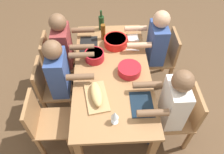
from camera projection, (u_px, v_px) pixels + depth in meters
The scene contains 23 objects.
ground_plane at pixel (112, 106), 3.08m from camera, with size 8.00×8.00×0.00m, color brown.
dining_table at pixel (112, 76), 2.59m from camera, with size 1.76×0.88×0.74m.
chair_far_left at pixel (164, 56), 3.06m from camera, with size 0.40×0.40×0.85m.
diner_far_left at pixel (153, 45), 2.89m from camera, with size 0.41×0.53×1.20m.
chair_near_center at pixel (51, 87), 2.70m from camera, with size 0.40×0.40×0.85m.
diner_near_center at pixel (63, 75), 2.54m from camera, with size 0.41×0.53×1.20m.
chair_near_left at pixel (56, 60), 3.01m from camera, with size 0.40×0.40×0.85m.
diner_near_left at pixel (66, 48), 2.86m from camera, with size 0.41×0.53×1.20m.
chair_near_right at pixel (45, 121), 2.38m from camera, with size 0.40×0.40×0.85m.
chair_far_right at pixel (182, 115), 2.43m from camera, with size 0.40×0.40×0.85m.
diner_far_right at pixel (170, 105), 2.26m from camera, with size 0.41×0.53×1.20m.
serving_bowl_pasta at pixel (129, 69), 2.47m from camera, with size 0.27×0.27×0.09m.
serving_bowl_salad at pixel (94, 56), 2.61m from camera, with size 0.24×0.24×0.11m.
serving_bowl_greens at pixel (116, 41), 2.79m from camera, with size 0.30×0.30×0.11m.
cutting_board at pixel (97, 97), 2.27m from camera, with size 0.40×0.22×0.02m, color tan.
bread_loaf at pixel (96, 94), 2.23m from camera, with size 0.32×0.11×0.09m, color tan.
wine_bottle at pixel (101, 22), 2.97m from camera, with size 0.08×0.08×0.29m.
beer_bottle at pixel (103, 32), 2.83m from camera, with size 0.06×0.06×0.22m, color brown.
wine_glass at pixel (115, 115), 2.00m from camera, with size 0.08×0.08×0.17m.
fork_far_left at pixel (133, 50), 2.76m from camera, with size 0.02×0.17×0.01m, color silver.
placemat_near_left at pixel (89, 44), 2.83m from camera, with size 0.32×0.23×0.01m, color black.
placemat_far_right at pixel (142, 104), 2.22m from camera, with size 0.32×0.23×0.01m, color #142333.
napkin_stack at pixel (133, 38), 2.90m from camera, with size 0.14×0.14×0.02m, color white.
Camera 1 is at (1.71, -0.09, 2.60)m, focal length 34.74 mm.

